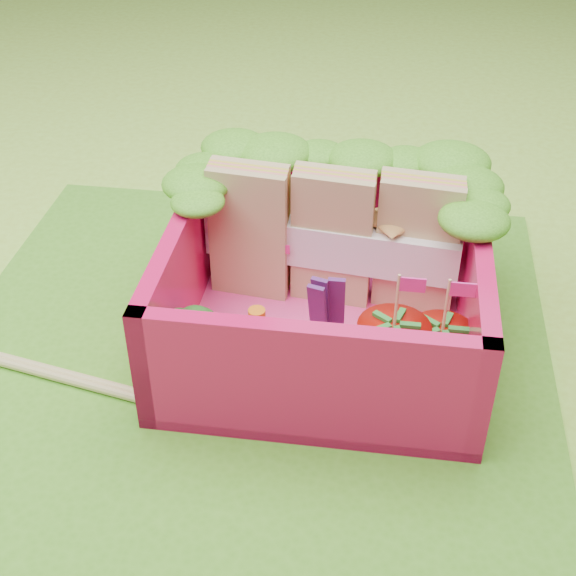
% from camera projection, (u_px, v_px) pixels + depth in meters
% --- Properties ---
extents(ground, '(14.00, 14.00, 0.00)m').
position_uv_depth(ground, '(247.00, 355.00, 3.49)').
color(ground, '#91C337').
rests_on(ground, ground).
extents(placemat, '(2.60, 2.60, 0.03)m').
position_uv_depth(placemat, '(247.00, 353.00, 3.48)').
color(placemat, '#519E23').
rests_on(placemat, ground).
extents(bento_floor, '(1.30, 1.30, 0.05)m').
position_uv_depth(bento_floor, '(324.00, 332.00, 3.53)').
color(bento_floor, '#FF4195').
rests_on(bento_floor, placemat).
extents(bento_box, '(1.30, 1.30, 0.55)m').
position_uv_depth(bento_box, '(326.00, 286.00, 3.38)').
color(bento_box, '#DA1251').
rests_on(bento_box, placemat).
extents(lettuce_ruffle, '(1.43, 0.76, 0.11)m').
position_uv_depth(lettuce_ruffle, '(338.00, 168.00, 3.53)').
color(lettuce_ruffle, '#348017').
rests_on(lettuce_ruffle, bento_box).
extents(sandwich_stack, '(1.14, 0.29, 0.63)m').
position_uv_depth(sandwich_stack, '(333.00, 238.00, 3.54)').
color(sandwich_stack, tan).
rests_on(sandwich_stack, bento_floor).
extents(broccoli, '(0.32, 0.32, 0.26)m').
position_uv_depth(broccoli, '(192.00, 333.00, 3.20)').
color(broccoli, '#5E8B43').
rests_on(broccoli, bento_floor).
extents(carrot_sticks, '(0.12, 0.09, 0.29)m').
position_uv_depth(carrot_sticks, '(251.00, 341.00, 3.23)').
color(carrot_sticks, orange).
rests_on(carrot_sticks, bento_floor).
extents(purple_wedges, '(0.14, 0.09, 0.38)m').
position_uv_depth(purple_wedges, '(325.00, 313.00, 3.29)').
color(purple_wedges, '#451750').
rests_on(purple_wedges, bento_floor).
extents(strawberry_left, '(0.29, 0.29, 0.53)m').
position_uv_depth(strawberry_left, '(392.00, 353.00, 3.15)').
color(strawberry_left, '#B8110B').
rests_on(strawberry_left, bento_floor).
extents(strawberry_right, '(0.26, 0.26, 0.50)m').
position_uv_depth(strawberry_right, '(439.00, 355.00, 3.16)').
color(strawberry_right, '#B8110B').
rests_on(strawberry_right, bento_floor).
extents(snap_peas, '(0.66, 0.51, 0.05)m').
position_uv_depth(snap_peas, '(412.00, 366.00, 3.27)').
color(snap_peas, '#519D31').
rests_on(snap_peas, bento_floor).
extents(chopsticks, '(2.22, 0.50, 0.04)m').
position_uv_depth(chopsticks, '(24.00, 365.00, 3.36)').
color(chopsticks, '#D0BF72').
rests_on(chopsticks, placemat).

